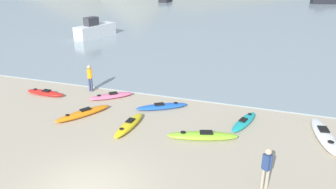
{
  "coord_description": "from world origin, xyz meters",
  "views": [
    {
      "loc": [
        5.75,
        -7.94,
        7.6
      ],
      "look_at": [
        0.18,
        8.65,
        0.5
      ],
      "focal_mm": 35.0,
      "sensor_mm": 36.0,
      "label": 1
    }
  ],
  "objects_px": {
    "kayak_on_sand_1": "(324,135)",
    "kayak_on_sand_6": "(129,125)",
    "kayak_on_sand_2": "(111,96)",
    "kayak_on_sand_4": "(83,113)",
    "person_near_foreground": "(266,167)",
    "moored_boat_0": "(95,30)",
    "moored_boat_3": "(166,0)",
    "moored_boat_2": "(323,1)",
    "kayak_on_sand_3": "(162,106)",
    "kayak_on_sand_0": "(45,93)",
    "kayak_on_sand_5": "(244,122)",
    "person_near_waterline": "(90,76)",
    "kayak_on_sand_7": "(203,136)"
  },
  "relations": [
    {
      "from": "kayak_on_sand_0",
      "to": "kayak_on_sand_2",
      "type": "xyz_separation_m",
      "value": [
        4.07,
        0.86,
        -0.01
      ]
    },
    {
      "from": "kayak_on_sand_1",
      "to": "moored_boat_0",
      "type": "bearing_deg",
      "value": 142.94
    },
    {
      "from": "kayak_on_sand_1",
      "to": "kayak_on_sand_4",
      "type": "bearing_deg",
      "value": -172.82
    },
    {
      "from": "kayak_on_sand_6",
      "to": "person_near_waterline",
      "type": "xyz_separation_m",
      "value": [
        -4.37,
        3.74,
        0.82
      ]
    },
    {
      "from": "kayak_on_sand_2",
      "to": "kayak_on_sand_5",
      "type": "height_order",
      "value": "kayak_on_sand_5"
    },
    {
      "from": "kayak_on_sand_5",
      "to": "person_near_foreground",
      "type": "distance_m",
      "value": 5.2
    },
    {
      "from": "kayak_on_sand_2",
      "to": "kayak_on_sand_4",
      "type": "xyz_separation_m",
      "value": [
        -0.24,
        -2.71,
        0.03
      ]
    },
    {
      "from": "kayak_on_sand_7",
      "to": "moored_boat_0",
      "type": "distance_m",
      "value": 24.14
    },
    {
      "from": "kayak_on_sand_2",
      "to": "kayak_on_sand_3",
      "type": "relative_size",
      "value": 0.87
    },
    {
      "from": "kayak_on_sand_0",
      "to": "kayak_on_sand_7",
      "type": "relative_size",
      "value": 0.78
    },
    {
      "from": "kayak_on_sand_1",
      "to": "moored_boat_2",
      "type": "distance_m",
      "value": 57.02
    },
    {
      "from": "kayak_on_sand_3",
      "to": "moored_boat_3",
      "type": "height_order",
      "value": "moored_boat_3"
    },
    {
      "from": "kayak_on_sand_1",
      "to": "kayak_on_sand_6",
      "type": "relative_size",
      "value": 1.28
    },
    {
      "from": "kayak_on_sand_6",
      "to": "moored_boat_3",
      "type": "height_order",
      "value": "moored_boat_3"
    },
    {
      "from": "moored_boat_3",
      "to": "moored_boat_0",
      "type": "bearing_deg",
      "value": -84.02
    },
    {
      "from": "person_near_foreground",
      "to": "moored_boat_0",
      "type": "distance_m",
      "value": 28.21
    },
    {
      "from": "kayak_on_sand_4",
      "to": "kayak_on_sand_3",
      "type": "bearing_deg",
      "value": 31.21
    },
    {
      "from": "kayak_on_sand_2",
      "to": "kayak_on_sand_3",
      "type": "bearing_deg",
      "value": -8.31
    },
    {
      "from": "kayak_on_sand_5",
      "to": "moored_boat_3",
      "type": "height_order",
      "value": "moored_boat_3"
    },
    {
      "from": "kayak_on_sand_6",
      "to": "person_near_waterline",
      "type": "relative_size",
      "value": 1.64
    },
    {
      "from": "kayak_on_sand_4",
      "to": "person_near_foreground",
      "type": "bearing_deg",
      "value": -18.81
    },
    {
      "from": "kayak_on_sand_5",
      "to": "kayak_on_sand_6",
      "type": "relative_size",
      "value": 0.95
    },
    {
      "from": "kayak_on_sand_0",
      "to": "kayak_on_sand_5",
      "type": "bearing_deg",
      "value": -0.42
    },
    {
      "from": "kayak_on_sand_4",
      "to": "moored_boat_3",
      "type": "bearing_deg",
      "value": 104.22
    },
    {
      "from": "kayak_on_sand_4",
      "to": "moored_boat_0",
      "type": "bearing_deg",
      "value": 118.35
    },
    {
      "from": "kayak_on_sand_0",
      "to": "kayak_on_sand_6",
      "type": "bearing_deg",
      "value": -18.73
    },
    {
      "from": "kayak_on_sand_1",
      "to": "kayak_on_sand_5",
      "type": "distance_m",
      "value": 3.67
    },
    {
      "from": "moored_boat_0",
      "to": "moored_boat_3",
      "type": "height_order",
      "value": "moored_boat_0"
    },
    {
      "from": "kayak_on_sand_2",
      "to": "kayak_on_sand_4",
      "type": "relative_size",
      "value": 0.82
    },
    {
      "from": "kayak_on_sand_0",
      "to": "person_near_foreground",
      "type": "height_order",
      "value": "person_near_foreground"
    },
    {
      "from": "kayak_on_sand_2",
      "to": "kayak_on_sand_5",
      "type": "bearing_deg",
      "value": -6.77
    },
    {
      "from": "person_near_waterline",
      "to": "moored_boat_2",
      "type": "distance_m",
      "value": 57.98
    },
    {
      "from": "kayak_on_sand_4",
      "to": "moored_boat_3",
      "type": "distance_m",
      "value": 53.32
    },
    {
      "from": "kayak_on_sand_3",
      "to": "kayak_on_sand_1",
      "type": "bearing_deg",
      "value": -4.96
    },
    {
      "from": "kayak_on_sand_0",
      "to": "kayak_on_sand_7",
      "type": "height_order",
      "value": "kayak_on_sand_7"
    },
    {
      "from": "kayak_on_sand_5",
      "to": "person_near_waterline",
      "type": "height_order",
      "value": "person_near_waterline"
    },
    {
      "from": "kayak_on_sand_3",
      "to": "person_near_waterline",
      "type": "bearing_deg",
      "value": 167.87
    },
    {
      "from": "person_near_foreground",
      "to": "moored_boat_0",
      "type": "xyz_separation_m",
      "value": [
        -18.98,
        20.87,
        -0.17
      ]
    },
    {
      "from": "kayak_on_sand_1",
      "to": "moored_boat_2",
      "type": "bearing_deg",
      "value": 84.9
    },
    {
      "from": "kayak_on_sand_6",
      "to": "kayak_on_sand_7",
      "type": "xyz_separation_m",
      "value": [
        3.68,
        0.08,
        0.0
      ]
    },
    {
      "from": "kayak_on_sand_6",
      "to": "person_near_foreground",
      "type": "bearing_deg",
      "value": -23.01
    },
    {
      "from": "kayak_on_sand_1",
      "to": "kayak_on_sand_6",
      "type": "bearing_deg",
      "value": -167.95
    },
    {
      "from": "person_near_waterline",
      "to": "moored_boat_2",
      "type": "bearing_deg",
      "value": 71.46
    },
    {
      "from": "kayak_on_sand_6",
      "to": "kayak_on_sand_1",
      "type": "bearing_deg",
      "value": 12.05
    },
    {
      "from": "kayak_on_sand_6",
      "to": "moored_boat_2",
      "type": "distance_m",
      "value": 60.38
    },
    {
      "from": "kayak_on_sand_2",
      "to": "kayak_on_sand_1",
      "type": "bearing_deg",
      "value": -5.94
    },
    {
      "from": "kayak_on_sand_2",
      "to": "moored_boat_0",
      "type": "bearing_deg",
      "value": 123.15
    },
    {
      "from": "kayak_on_sand_3",
      "to": "kayak_on_sand_4",
      "type": "distance_m",
      "value": 4.26
    },
    {
      "from": "kayak_on_sand_3",
      "to": "kayak_on_sand_7",
      "type": "xyz_separation_m",
      "value": [
        2.9,
        -2.55,
        0.02
      ]
    },
    {
      "from": "person_near_foreground",
      "to": "kayak_on_sand_5",
      "type": "bearing_deg",
      "value": 104.06
    }
  ]
}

